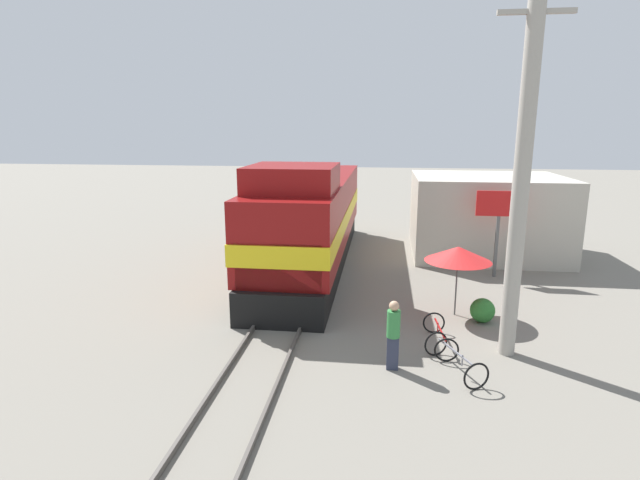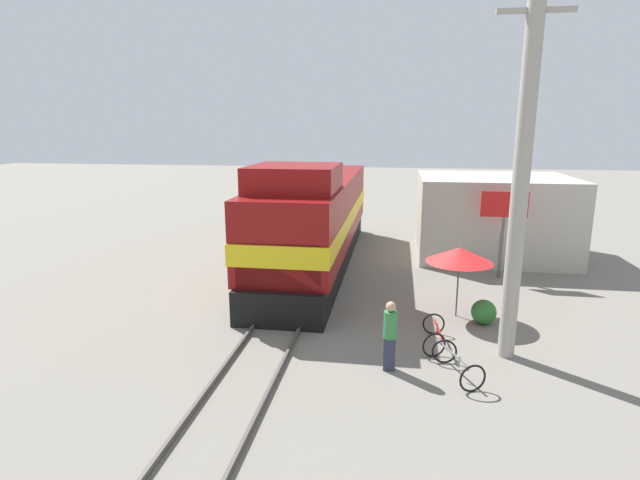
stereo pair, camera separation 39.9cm
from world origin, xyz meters
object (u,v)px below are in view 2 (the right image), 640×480
at_px(vendor_umbrella, 460,255).
at_px(bicycle, 452,360).
at_px(bicycle_spare, 439,336).
at_px(locomotive, 314,220).
at_px(utility_pole, 522,170).
at_px(billboard_sign, 504,213).
at_px(person_bystander, 390,333).

xyz_separation_m(vendor_umbrella, bicycle, (-0.53, -4.01, -1.71)).
bearing_deg(bicycle_spare, vendor_umbrella, -111.28).
relative_size(locomotive, bicycle_spare, 7.72).
bearing_deg(utility_pole, locomotive, 129.95).
bearing_deg(bicycle, billboard_sign, 48.39).
xyz_separation_m(locomotive, bicycle_spare, (4.79, -7.64, -1.75)).
bearing_deg(person_bystander, bicycle_spare, 48.46).
height_order(locomotive, billboard_sign, locomotive).
relative_size(locomotive, billboard_sign, 4.26).
relative_size(person_bystander, bicycle_spare, 0.93).
bearing_deg(person_bystander, utility_pole, 22.89).
relative_size(vendor_umbrella, person_bystander, 1.26).
distance_m(utility_pole, bicycle_spare, 4.99).
bearing_deg(utility_pole, bicycle_spare, 173.62).
distance_m(billboard_sign, person_bystander, 9.82).
distance_m(utility_pole, vendor_umbrella, 4.14).
xyz_separation_m(billboard_sign, bicycle_spare, (-2.95, -7.16, -2.35)).
xyz_separation_m(locomotive, vendor_umbrella, (5.54, -5.09, -0.02)).
bearing_deg(utility_pole, person_bystander, -157.11).
distance_m(person_bystander, bicycle, 1.69).
height_order(billboard_sign, bicycle_spare, billboard_sign).
distance_m(locomotive, billboard_sign, 7.77).
relative_size(vendor_umbrella, bicycle_spare, 1.18).
bearing_deg(bicycle, locomotive, 94.75).
xyz_separation_m(utility_pole, billboard_sign, (1.18, 7.36, -2.31)).
distance_m(vendor_umbrella, person_bystander, 4.69).
relative_size(billboard_sign, bicycle, 1.74).
bearing_deg(bicycle_spare, locomotive, -62.71).
height_order(locomotive, utility_pole, utility_pole).
height_order(utility_pole, vendor_umbrella, utility_pole).
relative_size(locomotive, utility_pole, 1.53).
distance_m(locomotive, person_bystander, 9.84).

